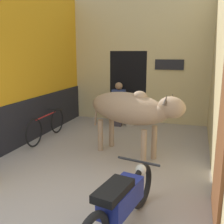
% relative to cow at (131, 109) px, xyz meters
% --- Properties ---
extents(wall_left_shopfront, '(0.25, 5.51, 3.65)m').
position_rel_cow_xyz_m(wall_left_shopfront, '(-2.60, 0.04, 0.77)').
color(wall_left_shopfront, orange).
rests_on(wall_left_shopfront, ground_plane).
extents(wall_back_with_doorway, '(4.09, 0.93, 3.65)m').
position_rel_cow_xyz_m(wall_back_with_doorway, '(-0.60, 3.07, 0.54)').
color(wall_back_with_doorway, '#D1BC84').
rests_on(wall_back_with_doorway, ground_plane).
extents(cow, '(2.19, 1.32, 1.39)m').
position_rel_cow_xyz_m(cow, '(0.00, 0.00, 0.00)').
color(cow, tan).
rests_on(cow, ground_plane).
extents(motorcycle_near, '(0.59, 1.86, 0.74)m').
position_rel_cow_xyz_m(motorcycle_near, '(0.49, -2.36, -0.57)').
color(motorcycle_near, black).
rests_on(motorcycle_near, ground_plane).
extents(bicycle, '(0.44, 1.75, 0.67)m').
position_rel_cow_xyz_m(bicycle, '(-2.21, 0.41, -0.65)').
color(bicycle, black).
rests_on(bicycle, ground_plane).
extents(shopkeeper_seated, '(0.38, 0.34, 1.26)m').
position_rel_cow_xyz_m(shopkeeper_seated, '(-0.92, 2.18, -0.33)').
color(shopkeeper_seated, '#3D3842').
rests_on(shopkeeper_seated, ground_plane).
extents(plastic_stool, '(0.37, 0.37, 0.43)m').
position_rel_cow_xyz_m(plastic_stool, '(-0.59, 2.27, -0.76)').
color(plastic_stool, beige).
rests_on(plastic_stool, ground_plane).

